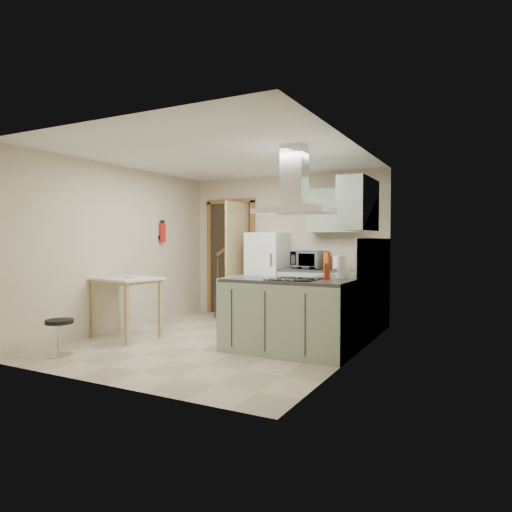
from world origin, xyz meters
The scene contains 28 objects.
floor centered at (0.00, 0.00, 0.00)m, with size 4.20×4.20×0.00m, color #BDAD93.
ceiling centered at (0.00, 0.00, 2.50)m, with size 4.20×4.20×0.00m, color silver.
back_wall centered at (0.00, 2.10, 1.25)m, with size 3.60×3.60×0.00m, color beige.
left_wall centered at (-1.80, 0.00, 1.25)m, with size 4.20×4.20×0.00m, color beige.
right_wall centered at (1.80, 0.00, 1.25)m, with size 4.20×4.20×0.00m, color beige.
doorway centered at (-1.10, 2.07, 1.05)m, with size 1.10×0.12×2.10m, color brown.
fridge centered at (-0.20, 1.80, 0.75)m, with size 0.60×0.60×1.50m, color white.
counter_back centered at (0.66, 1.80, 0.45)m, with size 1.08×0.60×0.90m, color #9EB2A0.
counter_right centered at (1.50, 1.12, 0.45)m, with size 0.60×1.95×0.90m, color #9EB2A0.
splashback centered at (0.96, 2.09, 1.15)m, with size 1.68×0.02×0.50m, color beige.
wall_cabinet_back centered at (0.95, 1.93, 1.85)m, with size 0.85×0.35×0.70m, color #9EB2A0.
wall_cabinet_right centered at (1.62, 0.85, 1.85)m, with size 0.35×0.90×0.70m, color #9EB2A0.
peninsula centered at (1.02, -0.18, 0.45)m, with size 1.55×0.65×0.90m, color #9EB2A0.
hob centered at (1.12, -0.18, 0.91)m, with size 0.58×0.50×0.01m, color black.
extractor_hood centered at (1.12, -0.18, 1.72)m, with size 0.90×0.55×0.10m, color silver.
sink centered at (1.50, 0.95, 0.91)m, with size 0.45×0.40×0.01m, color silver.
fire_extinguisher centered at (-1.74, 0.90, 1.50)m, with size 0.10×0.10×0.32m, color #B2140F.
drop_leaf_table centered at (-1.33, -0.41, 0.42)m, with size 0.90×0.68×0.85m, color #D0BF80.
bentwood_chair centered at (-0.94, 1.66, 0.41)m, with size 0.36×0.36×0.82m, color #4C2D19.
stool centered at (-1.31, -1.54, 0.22)m, with size 0.32×0.32×0.43m, color black.
microwave centered at (0.54, 1.86, 1.05)m, with size 0.53×0.36×0.29m, color black.
kettle centered at (1.05, 1.81, 1.02)m, with size 0.16×0.16×0.24m, color white.
cereal_box centered at (0.84, 1.89, 1.04)m, with size 0.07×0.19×0.28m, color #F1591C.
soap_bottle centered at (1.57, 1.17, 0.98)m, with size 0.08×0.08×0.17m, color #AEB0BB.
paper_towel centered at (1.60, 0.21, 1.04)m, with size 0.11×0.11×0.29m, color silver.
cup centered at (1.48, 0.79, 0.95)m, with size 0.12×0.12×0.10m, color white.
red_bottle centered at (1.47, 0.02, 1.00)m, with size 0.07×0.07×0.20m, color #AB2B0E.
book centered at (-1.38, -0.34, 0.89)m, with size 0.15×0.21×0.09m, color #A14835.
Camera 1 is at (3.25, -5.22, 1.37)m, focal length 32.00 mm.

